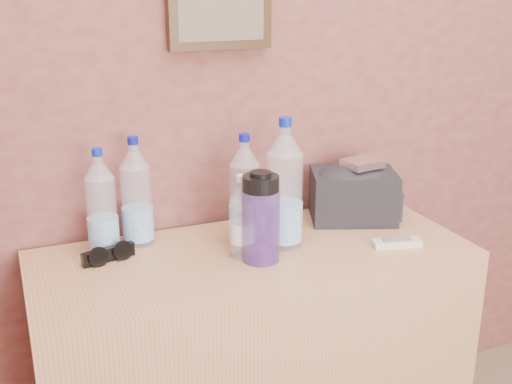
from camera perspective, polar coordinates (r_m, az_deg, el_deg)
picture_frame at (r=1.85m, az=-3.24°, el=16.38°), size 0.30×0.03×0.25m
dresser at (r=1.96m, az=-0.22°, el=-15.41°), size 1.20×0.50×0.75m
pet_large_a at (r=1.77m, az=-13.56°, el=-1.35°), size 0.08×0.08×0.29m
pet_large_b at (r=1.82m, az=-10.59°, el=-0.46°), size 0.08×0.08×0.31m
pet_large_c at (r=1.79m, az=-1.01°, el=-0.29°), size 0.09×0.09×0.32m
pet_large_d at (r=1.77m, az=2.54°, el=0.15°), size 0.10×0.10×0.37m
pet_small at (r=1.71m, az=-1.27°, el=-2.61°), size 0.07×0.07×0.23m
nalgene_bottle at (r=1.68m, az=0.42°, el=-2.27°), size 0.10×0.10×0.25m
sunglasses at (r=1.76m, az=-12.99°, el=-5.41°), size 0.16×0.09×0.04m
ac_remote at (r=1.85m, az=12.40°, el=-4.45°), size 0.14×0.07×0.02m
toiletry_bag at (r=2.00m, az=8.64°, el=-0.04°), size 0.30×0.26×0.17m
foil_packet at (r=1.96m, az=9.43°, el=2.53°), size 0.12×0.10×0.02m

